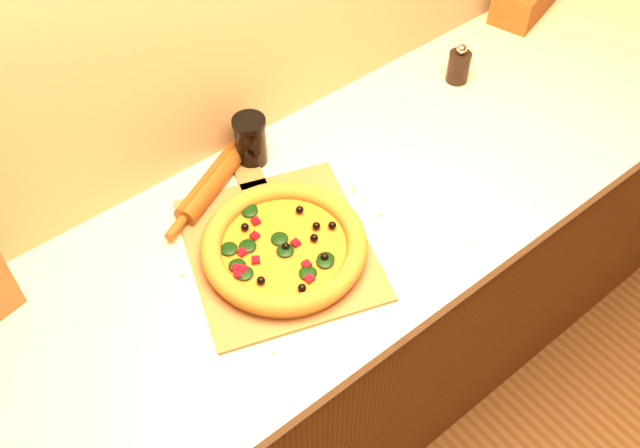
{
  "coord_description": "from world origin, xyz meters",
  "views": [
    {
      "loc": [
        -0.63,
        0.61,
        2.12
      ],
      "look_at": [
        -0.02,
        1.38,
        0.96
      ],
      "focal_mm": 40.0,
      "sensor_mm": 36.0,
      "label": 1
    }
  ],
  "objects_px": {
    "rolling_pin": "(214,179)",
    "dark_jar": "(251,140)",
    "pizza": "(284,246)",
    "pepper_grinder": "(459,66)",
    "pizza_peel": "(277,243)"
  },
  "relations": [
    {
      "from": "pizza",
      "to": "dark_jar",
      "type": "bearing_deg",
      "value": 67.94
    },
    {
      "from": "pizza_peel",
      "to": "rolling_pin",
      "type": "distance_m",
      "value": 0.23
    },
    {
      "from": "rolling_pin",
      "to": "dark_jar",
      "type": "relative_size",
      "value": 2.8
    },
    {
      "from": "pepper_grinder",
      "to": "pizza",
      "type": "bearing_deg",
      "value": -165.3
    },
    {
      "from": "rolling_pin",
      "to": "dark_jar",
      "type": "distance_m",
      "value": 0.13
    },
    {
      "from": "pepper_grinder",
      "to": "dark_jar",
      "type": "bearing_deg",
      "value": 171.21
    },
    {
      "from": "rolling_pin",
      "to": "pizza_peel",
      "type": "bearing_deg",
      "value": -87.37
    },
    {
      "from": "dark_jar",
      "to": "rolling_pin",
      "type": "bearing_deg",
      "value": -170.41
    },
    {
      "from": "pizza",
      "to": "pepper_grinder",
      "type": "distance_m",
      "value": 0.75
    },
    {
      "from": "pepper_grinder",
      "to": "rolling_pin",
      "type": "relative_size",
      "value": 0.32
    },
    {
      "from": "pizza_peel",
      "to": "pizza",
      "type": "bearing_deg",
      "value": -79.58
    },
    {
      "from": "rolling_pin",
      "to": "dark_jar",
      "type": "height_order",
      "value": "dark_jar"
    },
    {
      "from": "dark_jar",
      "to": "pepper_grinder",
      "type": "bearing_deg",
      "value": -8.79
    },
    {
      "from": "pepper_grinder",
      "to": "dark_jar",
      "type": "distance_m",
      "value": 0.61
    },
    {
      "from": "dark_jar",
      "to": "pizza_peel",
      "type": "bearing_deg",
      "value": -113.85
    }
  ]
}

